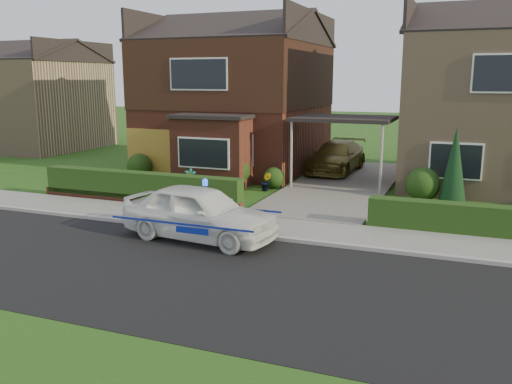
% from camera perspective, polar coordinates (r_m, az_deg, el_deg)
% --- Properties ---
extents(ground, '(120.00, 120.00, 0.00)m').
position_cam_1_polar(ground, '(11.81, -2.80, -9.18)').
color(ground, '#204512').
rests_on(ground, ground).
extents(road, '(60.00, 6.00, 0.02)m').
position_cam_1_polar(road, '(11.81, -2.80, -9.18)').
color(road, black).
rests_on(road, ground).
extents(kerb, '(60.00, 0.16, 0.12)m').
position_cam_1_polar(kerb, '(14.48, 2.16, -4.91)').
color(kerb, '#9E9993').
rests_on(kerb, ground).
extents(sidewalk, '(60.00, 2.00, 0.10)m').
position_cam_1_polar(sidewalk, '(15.44, 3.45, -3.89)').
color(sidewalk, slate).
rests_on(sidewalk, ground).
extents(driveway, '(3.80, 12.00, 0.12)m').
position_cam_1_polar(driveway, '(21.93, 9.04, 0.75)').
color(driveway, '#666059').
rests_on(driveway, ground).
extents(house_left, '(7.50, 9.53, 7.25)m').
position_cam_1_polar(house_left, '(26.08, -1.97, 10.95)').
color(house_left, brown).
rests_on(house_left, ground).
extents(house_right, '(7.50, 8.06, 7.25)m').
position_cam_1_polar(house_right, '(24.08, 24.74, 9.45)').
color(house_right, '#9D8060').
rests_on(house_right, ground).
extents(carport_link, '(3.80, 3.00, 2.77)m').
position_cam_1_polar(carport_link, '(21.54, 9.24, 7.52)').
color(carport_link, black).
rests_on(carport_link, ground).
extents(garage_door, '(2.20, 0.10, 2.10)m').
position_cam_1_polar(garage_door, '(23.96, -11.13, 4.02)').
color(garage_door, olive).
rests_on(garage_door, ground).
extents(dwarf_wall, '(7.70, 0.25, 0.36)m').
position_cam_1_polar(dwarf_wall, '(18.95, -12.30, -0.76)').
color(dwarf_wall, brown).
rests_on(dwarf_wall, ground).
extents(hedge_left, '(7.50, 0.55, 0.90)m').
position_cam_1_polar(hedge_left, '(19.11, -12.03, -1.20)').
color(hedge_left, black).
rests_on(hedge_left, ground).
extents(hedge_right, '(7.50, 0.55, 0.80)m').
position_cam_1_polar(hedge_right, '(16.02, 25.14, -4.63)').
color(hedge_right, black).
rests_on(hedge_right, ground).
extents(shrub_left_far, '(1.08, 1.08, 1.08)m').
position_cam_1_polar(shrub_left_far, '(23.79, -12.19, 2.68)').
color(shrub_left_far, black).
rests_on(shrub_left_far, ground).
extents(shrub_left_mid, '(1.32, 1.32, 1.32)m').
position_cam_1_polar(shrub_left_mid, '(21.45, -2.41, 2.27)').
color(shrub_left_mid, black).
rests_on(shrub_left_mid, ground).
extents(shrub_left_near, '(0.84, 0.84, 0.84)m').
position_cam_1_polar(shrub_left_near, '(21.18, 1.89, 1.50)').
color(shrub_left_near, black).
rests_on(shrub_left_near, ground).
extents(shrub_right_near, '(1.20, 1.20, 1.20)m').
position_cam_1_polar(shrub_right_near, '(19.83, 17.13, 0.78)').
color(shrub_right_near, black).
rests_on(shrub_right_near, ground).
extents(conifer_a, '(0.90, 0.90, 2.60)m').
position_cam_1_polar(conifer_a, '(19.47, 20.14, 2.47)').
color(conifer_a, black).
rests_on(conifer_a, ground).
extents(neighbour_left, '(6.50, 7.00, 5.20)m').
position_cam_1_polar(neighbour_left, '(35.83, -22.13, 8.41)').
color(neighbour_left, '#9D8060').
rests_on(neighbour_left, ground).
extents(police_car, '(3.95, 4.46, 1.63)m').
position_cam_1_polar(police_car, '(14.47, -6.00, -2.22)').
color(police_car, white).
rests_on(police_car, ground).
extents(driveway_car, '(2.08, 4.68, 1.33)m').
position_cam_1_polar(driveway_car, '(24.60, 8.46, 3.70)').
color(driveway_car, brown).
rests_on(driveway_car, driveway).
extents(potted_plant_a, '(0.52, 0.43, 0.86)m').
position_cam_1_polar(potted_plant_a, '(20.82, -6.93, 1.25)').
color(potted_plant_a, gray).
rests_on(potted_plant_a, ground).
extents(potted_plant_b, '(0.47, 0.43, 0.72)m').
position_cam_1_polar(potted_plant_b, '(20.67, 1.07, 1.07)').
color(potted_plant_b, gray).
rests_on(potted_plant_b, ground).
extents(potted_plant_c, '(0.55, 0.55, 0.81)m').
position_cam_1_polar(potted_plant_c, '(17.94, -2.26, -0.46)').
color(potted_plant_c, gray).
rests_on(potted_plant_c, ground).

